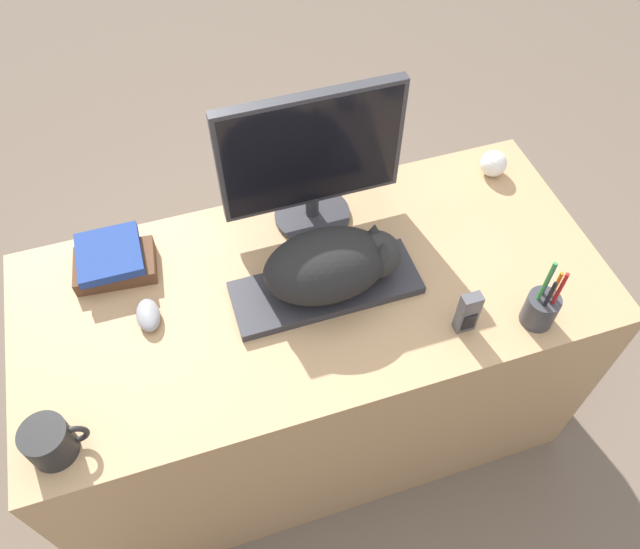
{
  "coord_description": "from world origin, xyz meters",
  "views": [
    {
      "loc": [
        -0.26,
        -0.53,
        2.02
      ],
      "look_at": [
        0.01,
        0.32,
        0.82
      ],
      "focal_mm": 35.0,
      "sensor_mm": 36.0,
      "label": 1
    }
  ],
  "objects_px": {
    "coffee_mug": "(50,442)",
    "baseball": "(493,164)",
    "pen_cup": "(541,308)",
    "phone": "(468,313)",
    "book_stack": "(113,261)",
    "monitor": "(312,159)",
    "computer_mouse": "(148,315)",
    "keyboard": "(326,288)",
    "cat": "(334,263)"
  },
  "relations": [
    {
      "from": "coffee_mug",
      "to": "baseball",
      "type": "distance_m",
      "value": 1.33
    },
    {
      "from": "cat",
      "to": "phone",
      "type": "xyz_separation_m",
      "value": [
        0.26,
        -0.2,
        -0.04
      ]
    },
    {
      "from": "keyboard",
      "to": "computer_mouse",
      "type": "distance_m",
      "value": 0.43
    },
    {
      "from": "keyboard",
      "to": "book_stack",
      "type": "height_order",
      "value": "book_stack"
    },
    {
      "from": "pen_cup",
      "to": "cat",
      "type": "bearing_deg",
      "value": 151.45
    },
    {
      "from": "cat",
      "to": "book_stack",
      "type": "relative_size",
      "value": 1.61
    },
    {
      "from": "computer_mouse",
      "to": "phone",
      "type": "relative_size",
      "value": 0.77
    },
    {
      "from": "keyboard",
      "to": "book_stack",
      "type": "bearing_deg",
      "value": 155.16
    },
    {
      "from": "cat",
      "to": "phone",
      "type": "bearing_deg",
      "value": -37.96
    },
    {
      "from": "baseball",
      "to": "monitor",
      "type": "bearing_deg",
      "value": -179.35
    },
    {
      "from": "keyboard",
      "to": "cat",
      "type": "distance_m",
      "value": 0.09
    },
    {
      "from": "keyboard",
      "to": "baseball",
      "type": "height_order",
      "value": "baseball"
    },
    {
      "from": "cat",
      "to": "computer_mouse",
      "type": "height_order",
      "value": "cat"
    },
    {
      "from": "computer_mouse",
      "to": "cat",
      "type": "bearing_deg",
      "value": -6.24
    },
    {
      "from": "computer_mouse",
      "to": "book_stack",
      "type": "distance_m",
      "value": 0.19
    },
    {
      "from": "cat",
      "to": "monitor",
      "type": "relative_size",
      "value": 0.73
    },
    {
      "from": "phone",
      "to": "book_stack",
      "type": "distance_m",
      "value": 0.88
    },
    {
      "from": "monitor",
      "to": "coffee_mug",
      "type": "height_order",
      "value": "monitor"
    },
    {
      "from": "baseball",
      "to": "keyboard",
      "type": "bearing_deg",
      "value": -156.78
    },
    {
      "from": "keyboard",
      "to": "book_stack",
      "type": "distance_m",
      "value": 0.54
    },
    {
      "from": "cat",
      "to": "pen_cup",
      "type": "relative_size",
      "value": 1.53
    },
    {
      "from": "coffee_mug",
      "to": "phone",
      "type": "height_order",
      "value": "phone"
    },
    {
      "from": "coffee_mug",
      "to": "pen_cup",
      "type": "relative_size",
      "value": 0.59
    },
    {
      "from": "pen_cup",
      "to": "phone",
      "type": "bearing_deg",
      "value": 169.03
    },
    {
      "from": "coffee_mug",
      "to": "book_stack",
      "type": "relative_size",
      "value": 0.62
    },
    {
      "from": "keyboard",
      "to": "book_stack",
      "type": "xyz_separation_m",
      "value": [
        -0.49,
        0.23,
        0.02
      ]
    },
    {
      "from": "cat",
      "to": "computer_mouse",
      "type": "distance_m",
      "value": 0.46
    },
    {
      "from": "baseball",
      "to": "phone",
      "type": "bearing_deg",
      "value": -123.96
    },
    {
      "from": "computer_mouse",
      "to": "keyboard",
      "type": "bearing_deg",
      "value": -6.53
    },
    {
      "from": "baseball",
      "to": "phone",
      "type": "distance_m",
      "value": 0.54
    },
    {
      "from": "cat",
      "to": "book_stack",
      "type": "xyz_separation_m",
      "value": [
        -0.51,
        0.23,
        -0.07
      ]
    },
    {
      "from": "pen_cup",
      "to": "phone",
      "type": "xyz_separation_m",
      "value": [
        -0.17,
        0.03,
        0.01
      ]
    },
    {
      "from": "baseball",
      "to": "cat",
      "type": "bearing_deg",
      "value": -156.03
    },
    {
      "from": "keyboard",
      "to": "cat",
      "type": "xyz_separation_m",
      "value": [
        0.02,
        0.0,
        0.09
      ]
    },
    {
      "from": "pen_cup",
      "to": "baseball",
      "type": "height_order",
      "value": "pen_cup"
    },
    {
      "from": "phone",
      "to": "coffee_mug",
      "type": "bearing_deg",
      "value": -178.99
    },
    {
      "from": "cat",
      "to": "keyboard",
      "type": "bearing_deg",
      "value": -180.0
    },
    {
      "from": "keyboard",
      "to": "phone",
      "type": "xyz_separation_m",
      "value": [
        0.28,
        -0.2,
        0.05
      ]
    },
    {
      "from": "monitor",
      "to": "book_stack",
      "type": "relative_size",
      "value": 2.22
    },
    {
      "from": "book_stack",
      "to": "cat",
      "type": "bearing_deg",
      "value": -23.96
    },
    {
      "from": "computer_mouse",
      "to": "coffee_mug",
      "type": "distance_m",
      "value": 0.35
    },
    {
      "from": "computer_mouse",
      "to": "pen_cup",
      "type": "relative_size",
      "value": 0.43
    },
    {
      "from": "computer_mouse",
      "to": "baseball",
      "type": "height_order",
      "value": "baseball"
    },
    {
      "from": "cat",
      "to": "baseball",
      "type": "distance_m",
      "value": 0.62
    },
    {
      "from": "phone",
      "to": "book_stack",
      "type": "xyz_separation_m",
      "value": [
        -0.76,
        0.43,
        -0.03
      ]
    },
    {
      "from": "pen_cup",
      "to": "phone",
      "type": "distance_m",
      "value": 0.18
    },
    {
      "from": "phone",
      "to": "computer_mouse",
      "type": "bearing_deg",
      "value": 160.51
    },
    {
      "from": "coffee_mug",
      "to": "phone",
      "type": "xyz_separation_m",
      "value": [
        0.94,
        0.02,
        0.02
      ]
    },
    {
      "from": "pen_cup",
      "to": "phone",
      "type": "height_order",
      "value": "pen_cup"
    },
    {
      "from": "book_stack",
      "to": "phone",
      "type": "bearing_deg",
      "value": -29.14
    }
  ]
}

